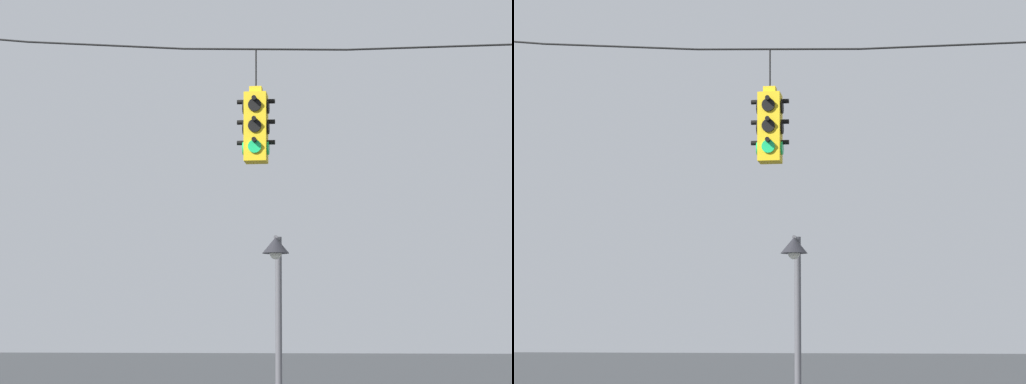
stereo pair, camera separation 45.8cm
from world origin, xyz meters
The scene contains 3 objects.
span_wire centered at (0.00, -0.45, 6.90)m, with size 17.61×0.03×0.62m.
traffic_light_over_intersection centered at (-2.64, -0.45, 5.55)m, with size 0.58×0.58×1.75m.
street_lamp centered at (-2.58, 2.27, 3.11)m, with size 0.47×0.81×4.14m.
Camera 1 is at (-0.96, -15.22, 2.46)m, focal length 70.00 mm.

